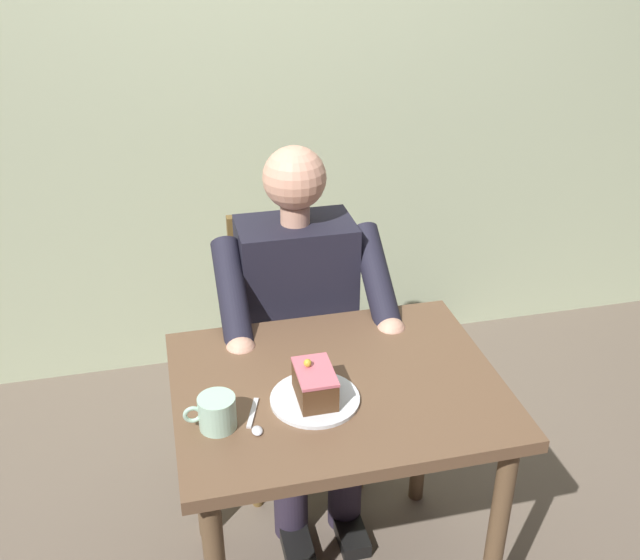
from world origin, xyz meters
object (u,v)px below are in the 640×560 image
Objects in this scene: chair at (292,333)px; seated_person at (302,330)px; coffee_cup at (217,412)px; dining_table at (337,417)px; cake_slice at (315,384)px; dessert_spoon at (255,422)px.

chair is 0.22m from seated_person.
chair is 7.36× the size of coffee_cup.
cake_slice is at bearing 40.27° from dining_table.
seated_person is at bearing -120.39° from coffee_cup.
cake_slice is at bearing -170.09° from coffee_cup.
chair is 0.81m from dessert_spoon.
seated_person is at bearing -98.30° from cake_slice.
dining_table is 0.37m from coffee_cup.
dining_table is at bearing 90.00° from seated_person.
chair is 6.55× the size of cake_slice.
cake_slice is (0.07, 0.50, 0.16)m from seated_person.
chair reaches higher than cake_slice.
dining_table is 0.19m from cake_slice.
seated_person is at bearing 90.00° from chair.
chair is 0.76× the size of seated_person.
cake_slice is at bearing 81.70° from seated_person.
coffee_cup is (0.32, 0.72, 0.28)m from chair.
seated_person is (0.00, -0.44, 0.00)m from dining_table.
seated_person is 8.52× the size of dessert_spoon.
dining_table is at bearing -153.54° from dessert_spoon.
dining_table is at bearing -161.81° from coffee_cup.
cake_slice reaches higher than dessert_spoon.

